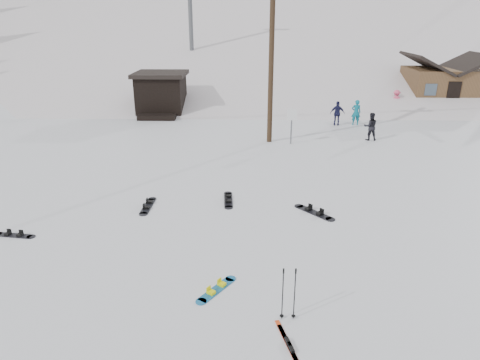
{
  "coord_description": "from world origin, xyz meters",
  "views": [
    {
      "loc": [
        0.91,
        -7.9,
        6.19
      ],
      "look_at": [
        0.65,
        4.6,
        1.4
      ],
      "focal_mm": 32.0,
      "sensor_mm": 36.0,
      "label": 1
    }
  ],
  "objects_px": {
    "hero_skis": "(289,346)",
    "hero_snowboard": "(216,289)",
    "cabin": "(442,86)",
    "utility_pole": "(272,49)"
  },
  "relations": [
    {
      "from": "cabin",
      "to": "hero_skis",
      "type": "distance_m",
      "value": 28.4
    },
    {
      "from": "cabin",
      "to": "hero_skis",
      "type": "bearing_deg",
      "value": -117.83
    },
    {
      "from": "utility_pole",
      "to": "hero_snowboard",
      "type": "height_order",
      "value": "utility_pole"
    },
    {
      "from": "utility_pole",
      "to": "cabin",
      "type": "bearing_deg",
      "value": 37.56
    },
    {
      "from": "cabin",
      "to": "hero_snowboard",
      "type": "bearing_deg",
      "value": -122.6
    },
    {
      "from": "cabin",
      "to": "hero_skis",
      "type": "xyz_separation_m",
      "value": [
        -13.24,
        -25.08,
        -1.46
      ]
    },
    {
      "from": "hero_skis",
      "to": "hero_snowboard",
      "type": "bearing_deg",
      "value": 115.64
    },
    {
      "from": "utility_pole",
      "to": "hero_snowboard",
      "type": "relative_size",
      "value": 7.51
    },
    {
      "from": "utility_pole",
      "to": "hero_snowboard",
      "type": "bearing_deg",
      "value": -97.94
    },
    {
      "from": "hero_snowboard",
      "to": "hero_skis",
      "type": "height_order",
      "value": "hero_snowboard"
    }
  ]
}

